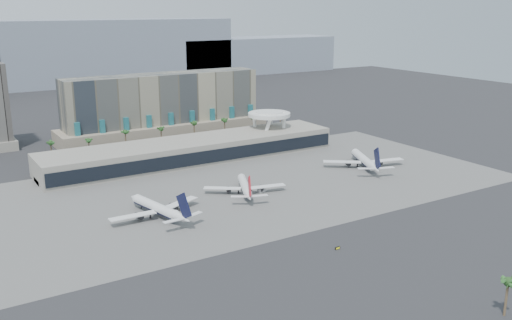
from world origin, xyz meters
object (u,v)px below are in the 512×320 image
airliner_left (158,208)px  service_vehicle_a (180,205)px  service_vehicle_b (261,190)px  airliner_centre (245,186)px  taxiway_sign (338,248)px  airliner_right (365,160)px

airliner_left → service_vehicle_a: (12.12, 5.60, -2.66)m
airliner_left → service_vehicle_b: airliner_left is taller
airliner_left → airliner_centre: bearing=-2.6°
service_vehicle_b → airliner_centre: bearing=151.7°
service_vehicle_b → taxiway_sign: 70.56m
airliner_left → service_vehicle_b: size_ratio=11.13×
service_vehicle_b → airliner_left: bearing=172.8°
airliner_right → service_vehicle_a: 111.88m
airliner_centre → service_vehicle_a: airliner_centre is taller
airliner_right → taxiway_sign: airliner_right is taller
airliner_left → service_vehicle_a: size_ratio=9.16×
service_vehicle_a → taxiway_sign: service_vehicle_a is taller
airliner_left → service_vehicle_a: bearing=13.3°
airliner_centre → taxiway_sign: 71.92m
airliner_centre → airliner_right: 77.84m
service_vehicle_a → taxiway_sign: 76.35m
airliner_right → taxiway_sign: (-81.56, -76.21, -3.53)m
airliner_centre → service_vehicle_a: size_ratio=7.88×
airliner_left → airliner_right: size_ratio=1.00×
airliner_centre → airliner_left: bearing=-147.3°
service_vehicle_a → service_vehicle_b: (41.57, -0.53, -0.16)m
airliner_right → service_vehicle_b: (-70.11, -6.59, -3.03)m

